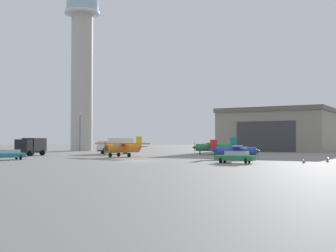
% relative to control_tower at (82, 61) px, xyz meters
% --- Properties ---
extents(ground_plane, '(400.00, 400.00, 0.00)m').
position_rel_control_tower_xyz_m(ground_plane, '(15.96, -55.78, -22.58)').
color(ground_plane, gray).
extents(control_tower, '(8.81, 8.81, 43.87)m').
position_rel_control_tower_xyz_m(control_tower, '(0.00, 0.00, 0.00)').
color(control_tower, '#B2AD9E').
rests_on(control_tower, ground_plane).
extents(hangar, '(32.24, 30.98, 10.09)m').
position_rel_control_tower_xyz_m(hangar, '(48.30, -6.11, -17.52)').
color(hangar, gray).
rests_on(hangar, ground_plane).
extents(airplane_green, '(8.32, 10.63, 3.12)m').
position_rel_control_tower_xyz_m(airplane_green, '(28.95, -31.86, -21.12)').
color(airplane_green, '#287A42').
rests_on(airplane_green, ground_plane).
extents(airplane_orange, '(8.97, 8.58, 3.19)m').
position_rel_control_tower_xyz_m(airplane_orange, '(13.14, -42.22, -21.09)').
color(airplane_orange, orange).
rests_on(airplane_orange, ground_plane).
extents(airplane_blue, '(7.08, 9.07, 2.67)m').
position_rel_control_tower_xyz_m(airplane_blue, '(29.08, -50.72, -21.33)').
color(airplane_blue, '#2847A8').
rests_on(airplane_blue, ground_plane).
extents(truck_box_black, '(4.20, 6.31, 2.96)m').
position_rel_control_tower_xyz_m(truck_box_black, '(-2.56, -36.63, -20.90)').
color(truck_box_black, '#38383D').
rests_on(truck_box_black, ground_plane).
extents(truck_box_white, '(7.09, 4.21, 3.00)m').
position_rel_control_tower_xyz_m(truck_box_white, '(10.74, -26.51, -20.91)').
color(truck_box_white, '#38383D').
rests_on(truck_box_white, ground_plane).
extents(car_green, '(4.69, 3.54, 1.37)m').
position_rel_control_tower_xyz_m(car_green, '(27.06, -61.47, -21.84)').
color(car_green, '#287A42').
rests_on(car_green, ground_plane).
extents(car_teal, '(4.53, 3.94, 1.37)m').
position_rel_control_tower_xyz_m(car_teal, '(-1.34, -52.24, -21.84)').
color(car_teal, teal).
rests_on(car_teal, ground_plane).
extents(light_post_west, '(0.44, 0.44, 8.93)m').
position_rel_control_tower_xyz_m(light_post_west, '(1.12, -9.40, -17.28)').
color(light_post_west, '#38383D').
rests_on(light_post_west, ground_plane).
extents(traffic_cone_near_left, '(0.36, 0.36, 0.55)m').
position_rel_control_tower_xyz_m(traffic_cone_near_left, '(35.13, -60.79, -22.31)').
color(traffic_cone_near_left, black).
rests_on(traffic_cone_near_left, ground_plane).
extents(traffic_cone_near_right, '(0.36, 0.36, 0.69)m').
position_rel_control_tower_xyz_m(traffic_cone_near_right, '(38.84, -58.49, -22.24)').
color(traffic_cone_near_right, black).
rests_on(traffic_cone_near_right, ground_plane).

